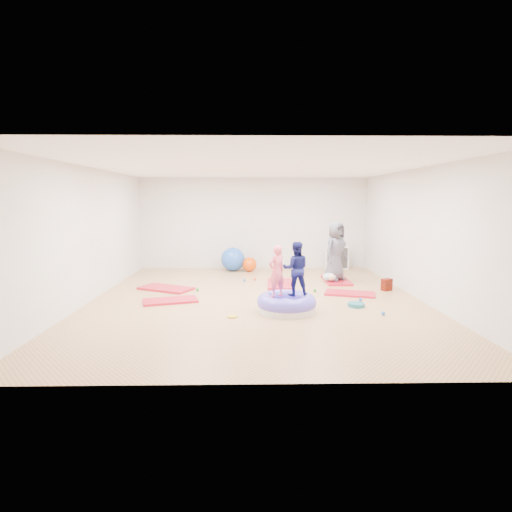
{
  "coord_description": "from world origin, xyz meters",
  "views": [
    {
      "loc": [
        -0.17,
        -8.38,
        2.12
      ],
      "look_at": [
        0.0,
        0.3,
        0.9
      ],
      "focal_mm": 28.0,
      "sensor_mm": 36.0,
      "label": 1
    }
  ],
  "objects": [
    {
      "name": "yellow_toy",
      "position": [
        -0.46,
        -1.32,
        0.01
      ],
      "size": [
        0.2,
        0.2,
        0.03
      ],
      "primitive_type": "cylinder",
      "color": "gold",
      "rests_on": "ground"
    },
    {
      "name": "infant",
      "position": [
        1.93,
        1.64,
        0.16
      ],
      "size": [
        0.37,
        0.38,
        0.22
      ],
      "color": "#A0BEDF",
      "rests_on": "gym_mat_rear_right"
    },
    {
      "name": "exercise_ball_orange",
      "position": [
        -0.14,
        3.39,
        0.22
      ],
      "size": [
        0.43,
        0.43,
        0.43
      ],
      "primitive_type": "sphere",
      "color": "#D94406",
      "rests_on": "ground"
    },
    {
      "name": "room",
      "position": [
        0.0,
        0.0,
        1.4
      ],
      "size": [
        7.01,
        8.01,
        2.81
      ],
      "color": "tan",
      "rests_on": "ground"
    },
    {
      "name": "inflatable_cushion",
      "position": [
        0.56,
        -0.93,
        0.14
      ],
      "size": [
        1.15,
        1.15,
        0.36
      ],
      "rotation": [
        0.0,
        0.0,
        0.09
      ],
      "color": "silver",
      "rests_on": "ground"
    },
    {
      "name": "gym_mat_center_back",
      "position": [
        0.63,
        1.46,
        0.03
      ],
      "size": [
        0.67,
        1.26,
        0.05
      ],
      "primitive_type": "cube",
      "rotation": [
        0.0,
        0.0,
        1.52
      ],
      "color": "#D12A48",
      "rests_on": "ground"
    },
    {
      "name": "adult_caregiver",
      "position": [
        2.09,
        1.83,
        0.81
      ],
      "size": [
        0.88,
        0.85,
        1.52
      ],
      "primitive_type": "imported",
      "rotation": [
        0.0,
        0.0,
        0.71
      ],
      "color": "#494A55",
      "rests_on": "gym_mat_rear_right"
    },
    {
      "name": "exercise_ball_blue",
      "position": [
        -0.63,
        3.49,
        0.36
      ],
      "size": [
        0.71,
        0.71,
        0.71
      ],
      "primitive_type": "sphere",
      "color": "blue",
      "rests_on": "ground"
    },
    {
      "name": "child_pink",
      "position": [
        0.37,
        -0.93,
        0.83
      ],
      "size": [
        0.43,
        0.4,
        0.99
      ],
      "primitive_type": "imported",
      "rotation": [
        0.0,
        0.0,
        3.76
      ],
      "color": "#FF5B74",
      "rests_on": "inflatable_cushion"
    },
    {
      "name": "cube_shelf",
      "position": [
        2.55,
        3.79,
        0.36
      ],
      "size": [
        0.72,
        0.36,
        0.72
      ],
      "color": "silver",
      "rests_on": "ground"
    },
    {
      "name": "backpack",
      "position": [
        3.1,
        0.8,
        0.14
      ],
      "size": [
        0.28,
        0.24,
        0.28
      ],
      "primitive_type": "cube",
      "rotation": [
        0.0,
        0.0,
        0.48
      ],
      "color": "#911A05",
      "rests_on": "ground"
    },
    {
      "name": "gym_mat_right",
      "position": [
        2.13,
        0.4,
        0.02
      ],
      "size": [
        1.21,
        0.85,
        0.05
      ],
      "primitive_type": "cube",
      "rotation": [
        0.0,
        0.0,
        -0.3
      ],
      "color": "#D12A48",
      "rests_on": "ground"
    },
    {
      "name": "balance_disc",
      "position": [
        1.99,
        -0.63,
        0.04
      ],
      "size": [
        0.34,
        0.34,
        0.07
      ],
      "primitive_type": "cylinder",
      "color": "#1B6876",
      "rests_on": "ground"
    },
    {
      "name": "ball_pit_balls",
      "position": [
        0.31,
        0.6,
        0.04
      ],
      "size": [
        4.79,
        3.34,
        0.07
      ],
      "color": "#177B1B",
      "rests_on": "ground"
    },
    {
      "name": "child_navy",
      "position": [
        0.74,
        -0.83,
        0.86
      ],
      "size": [
        0.53,
        0.43,
        1.05
      ],
      "primitive_type": "imported",
      "rotation": [
        0.0,
        0.0,
        3.09
      ],
      "color": "#121550",
      "rests_on": "inflatable_cushion"
    },
    {
      "name": "gym_mat_front_left",
      "position": [
        -1.81,
        -0.17,
        0.02
      ],
      "size": [
        1.22,
        0.85,
        0.05
      ],
      "primitive_type": "cube",
      "rotation": [
        0.0,
        0.0,
        0.28
      ],
      "color": "#D12A48",
      "rests_on": "ground"
    },
    {
      "name": "gym_mat_rear_right",
      "position": [
        2.14,
        1.87,
        0.03
      ],
      "size": [
        0.64,
        1.25,
        0.05
      ],
      "primitive_type": "cube",
      "rotation": [
        0.0,
        0.0,
        1.56
      ],
      "color": "#D12A48",
      "rests_on": "ground"
    },
    {
      "name": "gym_mat_mid_left",
      "position": [
        -2.14,
        0.99,
        0.03
      ],
      "size": [
        1.41,
        1.12,
        0.05
      ],
      "primitive_type": "cube",
      "rotation": [
        0.0,
        0.0,
        -0.46
      ],
      "color": "#D12A48",
      "rests_on": "ground"
    },
    {
      "name": "infant_play_gym",
      "position": [
        1.06,
        3.34,
        0.33
      ],
      "size": [
        0.65,
        0.62,
        0.5
      ],
      "rotation": [
        0.0,
        0.0,
        0.24
      ],
      "color": "silver",
      "rests_on": "ground"
    }
  ]
}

